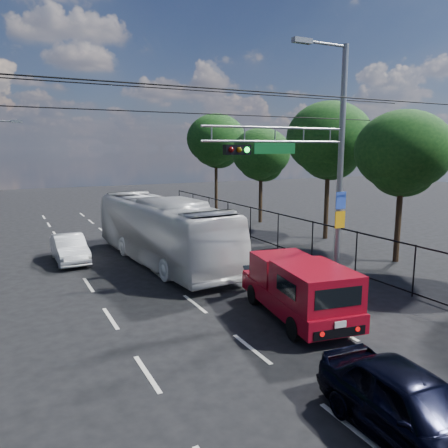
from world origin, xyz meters
TOP-DOWN VIEW (x-y plane):
  - ground at (0.00, 0.00)m, footprint 120.00×120.00m
  - lane_markings at (-0.00, 14.00)m, footprint 6.12×38.00m
  - signal_mast at (5.28, 7.99)m, footprint 6.43×0.39m
  - utility_wires at (0.00, 8.83)m, footprint 22.00×5.04m
  - fence_right at (7.60, 12.17)m, footprint 0.06×34.03m
  - tree_right_b at (11.22, 9.02)m, footprint 4.50×4.50m
  - tree_right_c at (11.82, 15.02)m, footprint 5.10×5.10m
  - tree_right_d at (11.42, 22.02)m, footprint 4.32×4.32m
  - tree_right_e at (11.62, 30.02)m, footprint 5.28×5.28m
  - red_pickup at (2.49, 5.24)m, footprint 2.70×5.52m
  - navy_hatchback at (0.67, -0.75)m, footprint 2.03×4.36m
  - white_bus at (0.93, 14.12)m, footprint 3.59×11.57m
  - white_van at (-3.11, 16.28)m, footprint 1.44×3.99m

SIDE VIEW (x-z plane):
  - ground at x=0.00m, z-range 0.00..0.00m
  - lane_markings at x=0.00m, z-range 0.00..0.01m
  - white_van at x=-3.11m, z-range 0.00..1.31m
  - navy_hatchback at x=0.67m, z-range 0.00..1.44m
  - fence_right at x=7.60m, z-range 0.03..2.03m
  - red_pickup at x=2.49m, z-range 0.07..2.04m
  - white_bus at x=0.93m, z-range 0.00..3.17m
  - tree_right_d at x=11.42m, z-range 1.34..8.36m
  - tree_right_b at x=11.22m, z-range 1.40..8.71m
  - signal_mast at x=5.28m, z-range 0.49..9.99m
  - tree_right_c at x=11.82m, z-range 1.59..9.88m
  - tree_right_e at x=11.62m, z-range 1.65..10.23m
  - utility_wires at x=0.00m, z-range 6.86..7.60m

